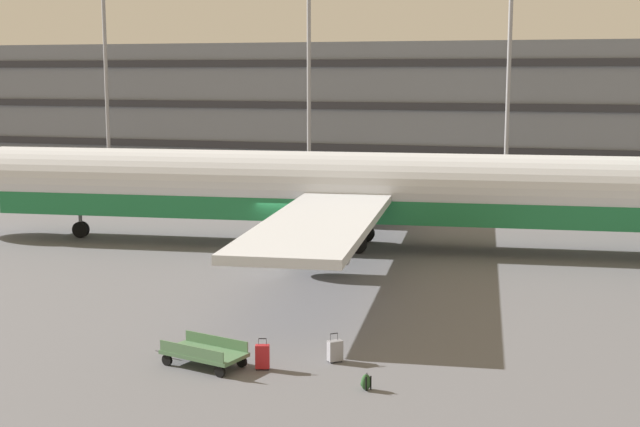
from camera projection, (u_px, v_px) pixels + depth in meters
name	position (u px, v px, depth m)	size (l,w,h in m)	color
ground_plane	(284.00, 249.00, 46.18)	(600.00, 600.00, 0.00)	#5B5B60
terminal_structure	(439.00, 103.00, 92.75)	(173.24, 21.64, 12.00)	slate
airliner	(342.00, 191.00, 46.45)	(43.79, 35.62, 10.57)	silver
light_mast_left	(105.00, 46.00, 84.52)	(1.80, 0.50, 19.92)	gray
light_mast_center_left	(309.00, 14.00, 78.40)	(1.80, 0.50, 24.95)	gray
light_mast_center_right	(511.00, 16.00, 73.54)	(1.80, 0.50, 24.00)	gray
suitcase_navy	(335.00, 351.00, 28.12)	(0.52, 0.50, 0.92)	gray
suitcase_upright	(262.00, 357.00, 27.38)	(0.48, 0.35, 0.98)	#B21E23
backpack_orange	(366.00, 382.00, 25.64)	(0.40, 0.40, 0.53)	#264C26
baggage_cart	(204.00, 353.00, 27.70)	(3.36, 1.93, 0.82)	#4C724C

